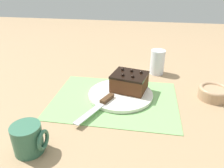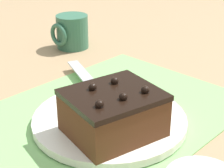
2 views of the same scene
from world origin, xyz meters
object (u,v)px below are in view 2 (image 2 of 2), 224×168
at_px(serving_knife, 94,85).
at_px(coffee_mug, 72,32).
at_px(cake_plate, 110,120).
at_px(chocolate_cake, 113,112).

distance_m(serving_knife, coffee_mug, 0.27).
height_order(cake_plate, chocolate_cake, chocolate_cake).
xyz_separation_m(chocolate_cake, serving_knife, (-0.08, -0.13, -0.03)).
distance_m(cake_plate, chocolate_cake, 0.06).
bearing_deg(coffee_mug, cake_plate, 58.23).
distance_m(cake_plate, coffee_mug, 0.38).
bearing_deg(serving_knife, chocolate_cake, -99.14).
xyz_separation_m(serving_knife, coffee_mug, (-0.15, -0.23, 0.02)).
bearing_deg(chocolate_cake, coffee_mug, -122.58).
relative_size(cake_plate, chocolate_cake, 1.64).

